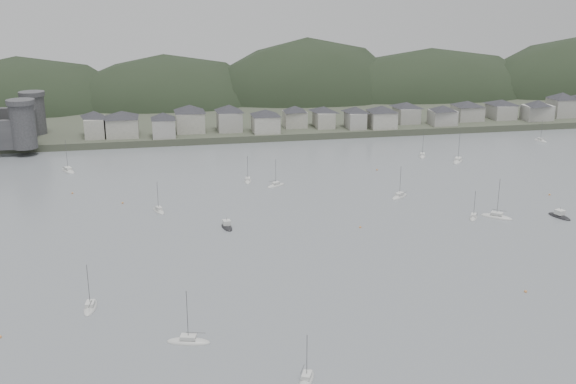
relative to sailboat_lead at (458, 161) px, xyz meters
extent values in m
plane|color=slate|center=(-78.00, -121.32, -0.17)|extent=(900.00, 900.00, 0.00)
cube|color=#383D2D|center=(-78.00, 173.68, 1.33)|extent=(900.00, 250.00, 3.00)
ellipsoid|color=black|center=(-188.86, 150.62, -10.31)|extent=(138.98, 92.48, 81.13)
ellipsoid|color=black|center=(-110.29, 151.54, -10.14)|extent=(132.08, 90.41, 79.74)
ellipsoid|color=black|center=(-27.35, 151.61, -12.85)|extent=(133.88, 88.37, 101.41)
ellipsoid|color=black|center=(47.95, 146.59, -10.49)|extent=(165.81, 81.78, 82.55)
cylinder|color=#353538|center=(-170.00, 44.68, 11.83)|extent=(10.00, 10.00, 18.00)
cylinder|color=#353538|center=(-170.00, 72.68, 11.33)|extent=(10.00, 10.00, 17.00)
cube|color=#353538|center=(-170.00, 58.68, 8.83)|extent=(3.50, 30.00, 12.00)
cube|color=gray|center=(-143.00, 60.64, 7.12)|extent=(8.34, 12.91, 8.59)
pyramid|color=#242429|center=(-143.00, 60.64, 12.92)|extent=(15.78, 15.78, 3.01)
cube|color=gray|center=(-131.32, 60.00, 7.01)|extent=(13.68, 13.35, 8.36)
pyramid|color=#242429|center=(-131.32, 60.00, 12.65)|extent=(20.07, 20.07, 2.93)
cube|color=#97968E|center=(-113.57, 54.70, 6.87)|extent=(9.78, 10.20, 8.08)
pyramid|color=#242429|center=(-113.57, 54.70, 12.32)|extent=(14.83, 14.83, 2.83)
cube|color=gray|center=(-101.51, 64.33, 7.38)|extent=(12.59, 13.33, 9.09)
pyramid|color=#242429|center=(-101.51, 64.33, 13.51)|extent=(19.24, 19.24, 3.18)
cube|color=#97968E|center=(-83.74, 62.78, 7.26)|extent=(10.74, 12.17, 8.87)
pyramid|color=#242429|center=(-83.74, 62.78, 13.25)|extent=(17.01, 17.01, 3.10)
cube|color=gray|center=(-68.07, 56.21, 6.68)|extent=(11.63, 12.09, 7.69)
pyramid|color=#242429|center=(-68.07, 56.21, 11.87)|extent=(17.61, 17.61, 2.69)
cube|color=gray|center=(-52.74, 64.87, 6.55)|extent=(10.37, 9.35, 7.44)
pyramid|color=#242429|center=(-52.74, 64.87, 11.57)|extent=(14.65, 14.65, 2.60)
cube|color=gray|center=(-39.37, 62.47, 6.44)|extent=(8.24, 12.20, 7.22)
pyramid|color=#242429|center=(-39.37, 62.47, 11.31)|extent=(15.17, 15.17, 2.53)
cube|color=#97968E|center=(-25.50, 57.23, 6.56)|extent=(8.06, 10.91, 7.46)
pyramid|color=#242429|center=(-25.50, 57.23, 11.60)|extent=(14.08, 14.08, 2.61)
cube|color=gray|center=(-13.18, 55.74, 6.66)|extent=(11.73, 11.78, 7.66)
pyramid|color=#242429|center=(-13.18, 55.74, 11.83)|extent=(17.46, 17.46, 2.68)
cube|color=#97968E|center=(2.64, 65.59, 6.50)|extent=(10.19, 13.02, 7.33)
pyramid|color=#242429|center=(2.64, 65.59, 11.45)|extent=(17.23, 17.23, 2.57)
cube|color=#97968E|center=(17.55, 56.74, 6.27)|extent=(11.70, 9.81, 6.88)
pyramid|color=#242429|center=(17.55, 56.74, 10.91)|extent=(15.97, 15.97, 2.41)
cube|color=#97968E|center=(34.41, 65.59, 6.33)|extent=(12.83, 12.48, 7.00)
pyramid|color=#242429|center=(34.41, 65.59, 11.06)|extent=(18.79, 18.79, 2.45)
cube|color=#97968E|center=(52.73, 66.10, 6.32)|extent=(11.07, 13.50, 6.97)
pyramid|color=#242429|center=(52.73, 66.10, 11.02)|extent=(18.25, 18.25, 2.44)
cube|color=#97968E|center=(68.02, 58.40, 6.50)|extent=(13.75, 9.12, 7.34)
pyramid|color=#242429|center=(68.02, 58.40, 11.45)|extent=(16.97, 16.97, 2.57)
cube|color=#97968E|center=(84.93, 64.63, 7.36)|extent=(11.37, 11.57, 9.05)
pyramid|color=#242429|center=(84.93, 64.63, 13.47)|extent=(17.03, 17.03, 3.17)
ellipsoid|color=beige|center=(0.00, 0.00, -0.12)|extent=(8.26, 9.75, 1.95)
cube|color=silver|center=(0.00, 0.00, 1.16)|extent=(3.74, 4.03, 0.70)
cylinder|color=#3F3F42|center=(0.00, 0.00, 6.14)|extent=(0.12, 0.12, 12.21)
cylinder|color=#3F3F42|center=(-1.03, 1.42, 1.71)|extent=(2.66, 3.62, 0.10)
ellipsoid|color=beige|center=(-150.34, 14.79, -0.12)|extent=(7.19, 9.78, 1.90)
cube|color=silver|center=(-150.34, 14.79, 1.13)|extent=(3.42, 3.91, 0.70)
cylinder|color=#3F3F42|center=(-150.34, 14.79, 5.95)|extent=(0.12, 0.12, 11.85)
cylinder|color=#3F3F42|center=(-151.16, 13.29, 1.68)|extent=(2.12, 3.80, 0.10)
ellipsoid|color=beige|center=(-38.99, -39.93, -0.12)|extent=(8.13, 7.23, 1.66)
cube|color=silver|center=(-38.99, -39.93, 1.01)|extent=(3.40, 3.23, 0.70)
cylinder|color=#3F3F42|center=(-38.99, -39.93, 5.21)|extent=(0.12, 0.12, 10.36)
cylinder|color=#3F3F42|center=(-37.82, -40.85, 1.56)|extent=(2.98, 2.40, 0.10)
ellipsoid|color=beige|center=(-17.34, -65.27, -0.12)|extent=(9.23, 8.69, 1.92)
cube|color=silver|center=(-17.34, -65.27, 1.14)|extent=(3.92, 3.82, 0.70)
cylinder|color=#3F3F42|center=(-17.34, -65.27, 6.04)|extent=(0.12, 0.12, 12.02)
cylinder|color=#3F3F42|center=(-16.05, -64.12, 1.69)|extent=(3.30, 2.95, 0.10)
ellipsoid|color=beige|center=(-117.66, -39.40, -0.12)|extent=(4.79, 7.94, 1.51)
cube|color=silver|center=(-117.66, -39.40, 0.94)|extent=(2.45, 3.05, 0.70)
cylinder|color=#3F3F42|center=(-117.66, -39.40, 4.76)|extent=(0.12, 0.12, 9.46)
cylinder|color=#3F3F42|center=(-118.11, -40.69, 1.49)|extent=(1.22, 3.25, 0.10)
ellipsoid|color=beige|center=(52.00, 27.06, -0.12)|extent=(4.11, 7.68, 1.47)
cube|color=silver|center=(52.00, 27.06, 0.91)|extent=(2.20, 2.89, 0.70)
cylinder|color=#3F3F42|center=(52.00, 27.06, 4.61)|extent=(0.12, 0.12, 9.16)
cylinder|color=#3F3F42|center=(51.67, 25.79, 1.46)|extent=(0.92, 3.22, 0.10)
ellipsoid|color=beige|center=(-85.79, -11.66, -0.12)|extent=(3.51, 7.65, 1.47)
cube|color=silver|center=(-85.79, -11.66, 0.92)|extent=(2.02, 2.81, 0.70)
cylinder|color=#3F3F42|center=(-85.79, -11.66, 4.64)|extent=(0.12, 0.12, 9.21)
cylinder|color=#3F3F42|center=(-86.00, -10.35, 1.47)|extent=(0.63, 3.29, 0.10)
ellipsoid|color=beige|center=(-133.39, -103.61, -0.12)|extent=(3.43, 8.29, 1.61)
cube|color=silver|center=(-133.39, -103.61, 0.99)|extent=(2.07, 3.00, 0.70)
cylinder|color=#3F3F42|center=(-133.39, -103.61, 5.07)|extent=(0.12, 0.12, 10.08)
cylinder|color=#3F3F42|center=(-133.23, -105.06, 1.54)|extent=(0.49, 3.62, 0.10)
ellipsoid|color=beige|center=(-76.98, -19.30, -0.12)|extent=(7.67, 5.97, 1.50)
cube|color=silver|center=(-76.98, -19.30, 0.93)|extent=(3.11, 2.78, 0.70)
cylinder|color=#3F3F42|center=(-76.98, -19.30, 4.73)|extent=(0.12, 0.12, 9.39)
cylinder|color=#3F3F42|center=(-78.14, -18.59, 1.48)|extent=(2.94, 1.85, 0.10)
ellipsoid|color=beige|center=(-113.20, -122.78, -0.12)|extent=(9.18, 5.04, 1.75)
cube|color=silver|center=(-113.20, -122.78, 1.06)|extent=(3.47, 2.67, 0.70)
cylinder|color=#3F3F42|center=(-113.20, -122.78, 5.50)|extent=(0.12, 0.12, 10.94)
cylinder|color=#3F3F42|center=(-111.69, -122.36, 1.61)|extent=(3.82, 1.15, 0.10)
ellipsoid|color=beige|center=(-93.23, -140.45, -0.12)|extent=(5.03, 7.40, 1.42)
cube|color=silver|center=(-93.23, -140.45, 0.89)|extent=(2.46, 2.91, 0.70)
cylinder|color=#3F3F42|center=(-93.23, -140.45, 4.47)|extent=(0.12, 0.12, 8.88)
cylinder|color=#3F3F42|center=(-93.76, -139.29, 1.44)|extent=(1.42, 2.95, 0.10)
ellipsoid|color=beige|center=(-24.44, -64.35, -0.12)|extent=(5.26, 6.75, 1.32)
cube|color=silver|center=(-24.44, -64.35, 0.84)|extent=(2.45, 2.73, 0.70)
cylinder|color=#3F3F42|center=(-24.44, -64.35, 4.16)|extent=(0.12, 0.12, 8.27)
cylinder|color=#3F3F42|center=(-23.81, -65.36, 1.39)|extent=(1.64, 2.59, 0.10)
ellipsoid|color=beige|center=(-10.71, 10.61, -0.12)|extent=(5.30, 8.17, 1.56)
cube|color=silver|center=(-10.71, 10.61, 0.96)|extent=(2.63, 3.18, 0.70)
cylinder|color=#3F3F42|center=(-10.71, 10.61, 4.91)|extent=(0.12, 0.12, 9.76)
cylinder|color=#3F3F42|center=(-11.25, 11.91, 1.51)|extent=(1.44, 3.28, 0.10)
ellipsoid|color=black|center=(1.54, -68.61, -0.12)|extent=(5.22, 8.63, 1.79)
cube|color=silver|center=(1.54, -68.61, 1.43)|extent=(2.90, 3.01, 1.40)
cylinder|color=#3F3F42|center=(1.54, -68.61, 2.33)|extent=(0.10, 0.10, 1.20)
ellipsoid|color=black|center=(-98.46, -58.13, -0.12)|extent=(3.69, 7.82, 1.66)
cube|color=silver|center=(-98.46, -58.13, 1.36)|extent=(2.39, 2.52, 1.40)
cylinder|color=#3F3F42|center=(-98.46, -58.13, 2.26)|extent=(0.10, 0.10, 1.20)
sphere|color=#CB8243|center=(-150.20, -113.51, -0.02)|extent=(0.70, 0.70, 0.70)
sphere|color=#CB8243|center=(11.01, -47.65, -0.02)|extent=(0.70, 0.70, 0.70)
sphere|color=#CB8243|center=(-60.48, -65.88, -0.02)|extent=(0.70, 0.70, 0.70)
sphere|color=#CB8243|center=(-35.61, -6.08, -0.02)|extent=(0.70, 0.70, 0.70)
sphere|color=#CB8243|center=(-35.82, -114.72, -0.02)|extent=(0.70, 0.70, 0.70)
sphere|color=#CB8243|center=(-145.88, -14.81, -0.02)|extent=(0.70, 0.70, 0.70)
sphere|color=#CB8243|center=(-128.94, -29.03, -0.02)|extent=(0.70, 0.70, 0.70)
camera|label=1|loc=(-117.29, -244.77, 68.01)|focal=42.67mm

